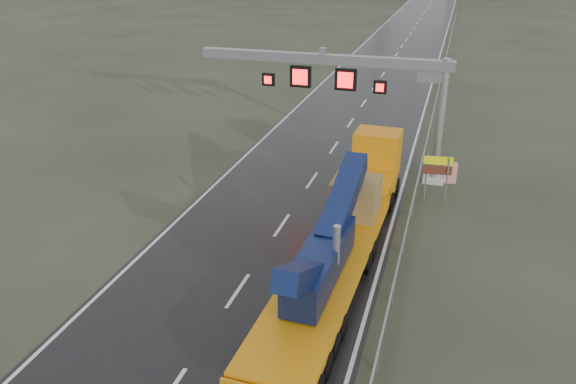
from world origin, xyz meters
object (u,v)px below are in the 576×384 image
(sign_gantry, at_px, (358,82))
(exit_sign_pair, at_px, (437,170))
(striped_barrier, at_px, (450,173))
(heavy_haul_truck, at_px, (349,214))

(sign_gantry, height_order, exit_sign_pair, sign_gantry)
(sign_gantry, height_order, striped_barrier, sign_gantry)
(striped_barrier, bearing_deg, heavy_haul_truck, -126.18)
(sign_gantry, height_order, heavy_haul_truck, sign_gantry)
(heavy_haul_truck, height_order, striped_barrier, heavy_haul_truck)
(heavy_haul_truck, bearing_deg, sign_gantry, 101.11)
(sign_gantry, relative_size, heavy_haul_truck, 0.80)
(heavy_haul_truck, xyz_separation_m, exit_sign_pair, (3.53, 6.35, 0.15))
(exit_sign_pair, distance_m, striped_barrier, 3.20)
(exit_sign_pair, relative_size, striped_barrier, 2.16)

